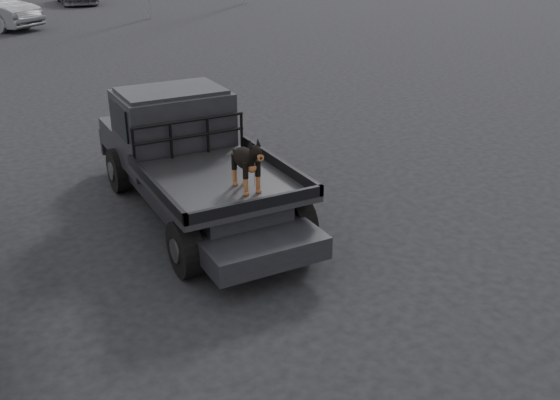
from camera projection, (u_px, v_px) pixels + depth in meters
ground at (217, 298)px, 7.64m from camera, size 120.00×120.00×0.00m
flatbed_ute at (197, 187)px, 9.72m from camera, size 2.00×5.40×0.92m
ute_cab at (173, 116)px, 10.12m from camera, size 1.72×1.30×0.88m
headache_rack at (190, 138)px, 9.58m from camera, size 1.80×0.08×0.55m
dog at (246, 163)px, 8.30m from camera, size 0.32×0.60×0.74m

